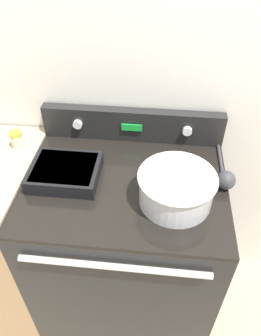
{
  "coord_description": "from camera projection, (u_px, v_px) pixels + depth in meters",
  "views": [
    {
      "loc": [
        0.12,
        -0.6,
        1.84
      ],
      "look_at": [
        0.02,
        0.33,
        1.0
      ],
      "focal_mm": 35.0,
      "sensor_mm": 36.0,
      "label": 1
    }
  ],
  "objects": [
    {
      "name": "side_counter",
      "position": [
        0.0,
        239.0,
        1.64
      ],
      "size": [
        0.48,
        0.62,
        0.95
      ],
      "color": "tan",
      "rests_on": "ground_plane"
    },
    {
      "name": "stove_range",
      "position": [
        126.0,
        251.0,
        1.6
      ],
      "size": [
        0.8,
        0.65,
        0.94
      ],
      "color": "black",
      "rests_on": "ground_plane"
    },
    {
      "name": "kitchen_wall",
      "position": [
        134.0,
        69.0,
        1.33
      ],
      "size": [
        8.0,
        0.05,
        2.5
      ],
      "color": "silver",
      "rests_on": "ground_plane"
    },
    {
      "name": "spice_jar_yellow_cap",
      "position": [
        17.0,
        140.0,
        1.4
      ],
      "size": [
        0.05,
        0.05,
        0.08
      ],
      "color": "beige",
      "rests_on": "side_counter"
    },
    {
      "name": "casserole_dish",
      "position": [
        65.0,
        171.0,
        1.28
      ],
      "size": [
        0.27,
        0.22,
        0.06
      ],
      "color": "black",
      "rests_on": "stove_range"
    },
    {
      "name": "control_panel",
      "position": [
        132.0,
        125.0,
        1.45
      ],
      "size": [
        0.8,
        0.07,
        0.15
      ],
      "color": "black",
      "rests_on": "stove_range"
    },
    {
      "name": "mixing_bowl",
      "position": [
        176.0,
        187.0,
        1.16
      ],
      "size": [
        0.28,
        0.28,
        0.13
      ],
      "color": "silver",
      "rests_on": "stove_range"
    },
    {
      "name": "ladle",
      "position": [
        225.0,
        178.0,
        1.25
      ],
      "size": [
        0.07,
        0.32,
        0.07
      ],
      "color": "#333338",
      "rests_on": "stove_range"
    }
  ]
}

